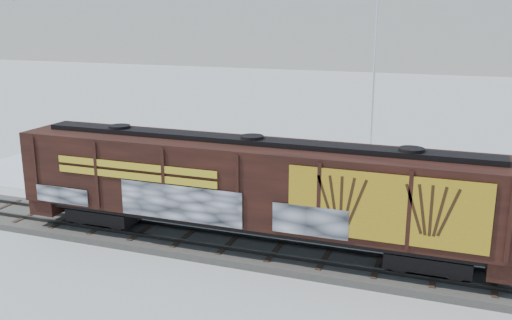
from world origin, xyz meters
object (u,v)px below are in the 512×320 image
at_px(hopper_railcar, 252,185).
at_px(car_white, 315,195).
at_px(flagpole, 375,88).
at_px(car_dark, 467,202).
at_px(car_silver, 269,185).

relative_size(hopper_railcar, car_white, 4.38).
distance_m(flagpole, car_dark, 9.54).
xyz_separation_m(hopper_railcar, car_white, (1.04, 5.87, -2.06)).
distance_m(flagpole, car_silver, 9.36).
bearing_deg(hopper_railcar, car_dark, 43.75).
xyz_separation_m(hopper_railcar, flagpole, (2.45, 14.05, 2.26)).
height_order(flagpole, car_dark, flagpole).
bearing_deg(car_silver, hopper_railcar, -148.52).
relative_size(flagpole, car_silver, 3.31).
height_order(hopper_railcar, flagpole, flagpole).
height_order(car_silver, car_white, car_white).
bearing_deg(car_silver, flagpole, -11.87).
bearing_deg(car_dark, flagpole, 34.51).
xyz_separation_m(flagpole, car_silver, (-4.11, -7.19, -4.37)).
xyz_separation_m(hopper_railcar, car_dark, (8.05, 7.71, -2.16)).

